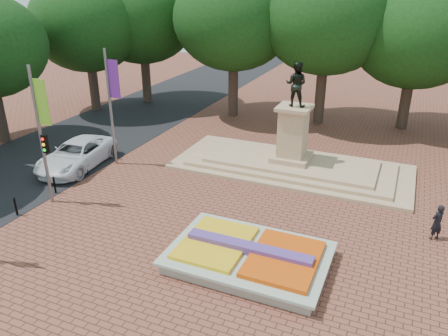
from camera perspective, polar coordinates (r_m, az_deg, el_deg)
name	(u,v)px	position (r m, az deg, el deg)	size (l,w,h in m)	color
ground	(243,234)	(19.96, 2.50, -8.60)	(90.00, 90.00, 0.00)	brown
asphalt_street	(62,149)	(31.36, -20.40, 2.30)	(9.00, 90.00, 0.02)	black
flower_bed	(249,256)	(17.89, 3.30, -11.41)	(6.30, 4.30, 0.91)	gray
monument	(291,155)	(26.41, 8.79, 1.67)	(14.00, 6.00, 6.40)	tan
tree_row_back	(365,37)	(34.24, 17.95, 15.91)	(44.80, 8.80, 10.43)	#33251B
banner_poles	(37,133)	(22.62, -23.25, 4.28)	(0.88, 11.17, 7.00)	slate
bollard_row	(36,195)	(24.15, -23.35, -3.21)	(0.12, 13.12, 0.98)	black
van	(76,155)	(27.84, -18.71, 1.66)	(2.68, 5.81, 1.61)	silver
pedestrian	(437,222)	(21.31, 26.06, -6.38)	(0.61, 0.40, 1.68)	black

